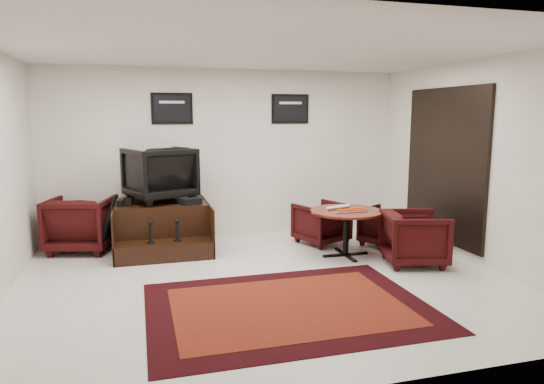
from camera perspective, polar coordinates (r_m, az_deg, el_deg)
The scene contains 16 objects.
ground at distance 6.12m, azimuth -0.80°, elevation -10.48°, with size 6.00×6.00×0.00m, color silver.
room_shell at distance 6.01m, azimuth 2.65°, elevation 6.55°, with size 6.02×5.02×2.81m.
area_rug at distance 5.36m, azimuth 1.96°, elevation -13.33°, with size 2.99×2.24×0.01m.
shine_podium at distance 7.69m, azimuth -12.83°, elevation -4.07°, with size 1.40×1.44×0.72m.
shine_chair at distance 7.69m, azimuth -13.10°, elevation 2.40°, with size 0.91×0.85×0.94m, color black.
shoes_pair at distance 7.53m, azimuth -16.97°, elevation -1.13°, with size 0.23×0.27×0.09m.
polish_kit at distance 7.36m, azimuth -9.50°, elevation -1.09°, with size 0.27×0.19×0.09m, color black.
umbrella_black at distance 7.50m, azimuth -18.93°, elevation -3.66°, with size 0.34×0.13×0.92m, color black, non-canonical shape.
umbrella_hooked at distance 7.63m, azimuth -18.82°, elevation -3.95°, with size 0.29×0.11×0.79m, color black, non-canonical shape.
armchair_side at distance 7.89m, azimuth -21.52°, elevation -3.19°, with size 0.89×0.83×0.92m, color black.
meeting_table at distance 7.12m, azimuth 8.74°, elevation -2.82°, with size 1.04×1.04×0.68m.
table_chair_back at distance 7.83m, azimuth 5.81°, elevation -3.40°, with size 0.71×0.66×0.73m, color black.
table_chair_window at distance 7.87m, azimuth 13.22°, elevation -3.74°, with size 0.65×0.61×0.67m, color black.
table_chair_corner at distance 6.97m, azimuth 16.43°, elevation -4.93°, with size 0.79×0.74×0.81m, color black.
paper_roll at distance 7.20m, azimuth 7.81°, elevation -1.76°, with size 0.05×0.05×0.42m, color white.
table_clutter at distance 7.10m, azimuth 9.37°, elevation -2.12°, with size 0.57×0.33×0.01m.
Camera 1 is at (-1.46, -5.58, 2.04)m, focal length 32.00 mm.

